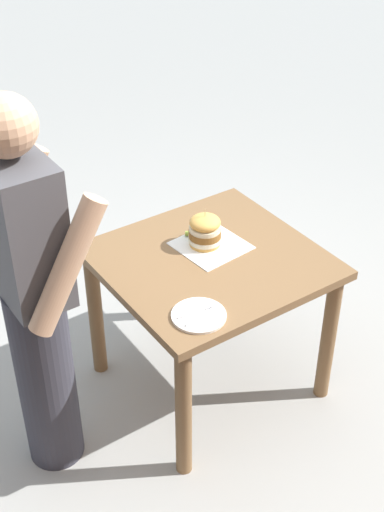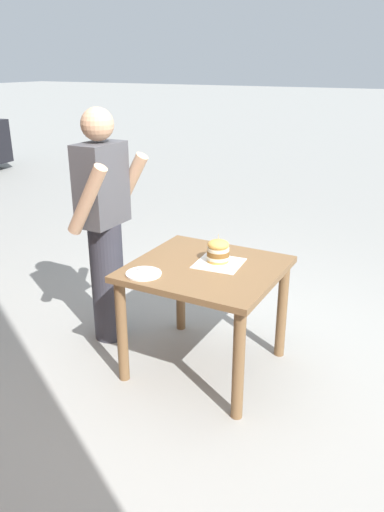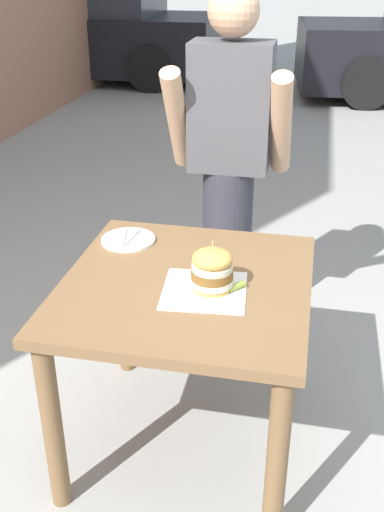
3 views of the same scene
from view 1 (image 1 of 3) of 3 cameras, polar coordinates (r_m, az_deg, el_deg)
ground_plane at (r=3.62m, az=1.33°, el=-9.87°), size 80.00×80.00×0.00m
patio_table at (r=3.22m, az=1.47°, el=-2.07°), size 0.88×0.93×0.75m
serving_paper at (r=3.22m, az=1.52°, el=0.85°), size 0.31×0.31×0.00m
sandwich at (r=3.18m, az=1.04°, el=2.07°), size 0.15×0.15×0.19m
pickle_spear at (r=3.27m, az=0.07°, el=1.77°), size 0.07×0.07×0.02m
side_plate_with_forks at (r=2.82m, az=0.55°, el=-4.78°), size 0.22×0.22×0.02m
diner_across_table at (r=2.77m, az=-12.56°, el=-3.00°), size 0.55×0.35×1.69m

